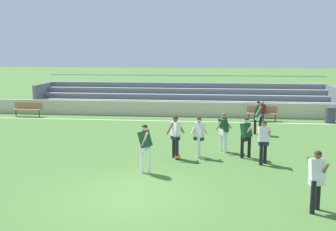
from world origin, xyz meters
name	(u,v)px	position (x,y,z in m)	size (l,w,h in m)	color
ground_plane	(130,196)	(0.00, 0.00, 0.00)	(160.00, 160.00, 0.00)	#477033
field_line_sideline	(172,121)	(0.00, 12.52, 0.00)	(44.00, 0.12, 0.01)	white
sideline_wall	(175,109)	(0.00, 14.30, 0.47)	(48.00, 0.16, 0.94)	beige
bleacher_stand	(182,96)	(0.22, 17.12, 0.97)	(20.46, 3.47, 2.34)	#9EA3AD
bench_near_wall_gap	(262,112)	(5.31, 13.18, 0.55)	(1.80, 0.40, 0.90)	#99754C
bench_near_bin	(28,108)	(-9.30, 13.18, 0.55)	(1.80, 0.40, 0.90)	#99754C
trash_bin	(330,115)	(9.19, 13.02, 0.46)	(0.59, 0.59, 0.91)	#3D424C
spectator_seated	(262,110)	(5.31, 13.06, 0.70)	(0.36, 0.42, 1.21)	#2D2D38
player_white_dropping_back	(199,134)	(1.85, 4.52, 0.96)	(0.68, 0.44, 1.62)	white
player_white_wide_right	(175,133)	(0.95, 4.25, 1.01)	(0.73, 0.48, 1.69)	black
player_dark_on_ball	(246,134)	(3.70, 4.66, 0.96)	(0.52, 0.73, 1.62)	black
player_dark_overlapping	(145,144)	(0.08, 2.27, 1.02)	(0.52, 0.58, 1.71)	white
player_dark_pressing_high	(258,115)	(4.64, 9.25, 1.00)	(0.45, 0.55, 1.68)	black
player_dark_trailing_run	(223,129)	(2.84, 5.52, 0.98)	(0.71, 0.49, 1.65)	white
player_white_wide_left	(264,138)	(4.27, 3.82, 0.98)	(0.45, 0.62, 1.65)	black
player_white_deep_cover	(317,176)	(5.11, -0.58, 0.99)	(0.46, 0.67, 1.66)	black
soccer_ball	(178,157)	(1.05, 4.12, 0.11)	(0.22, 0.22, 0.22)	orange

